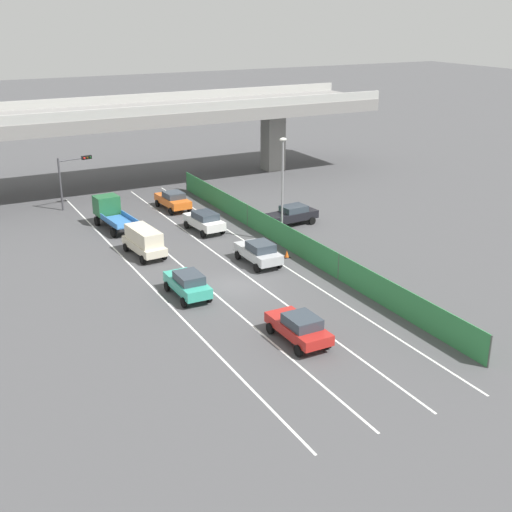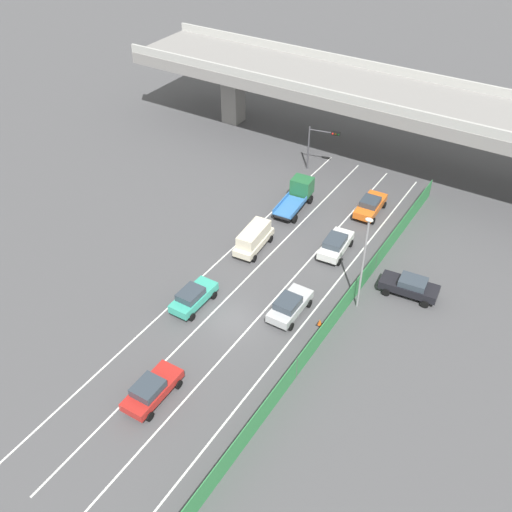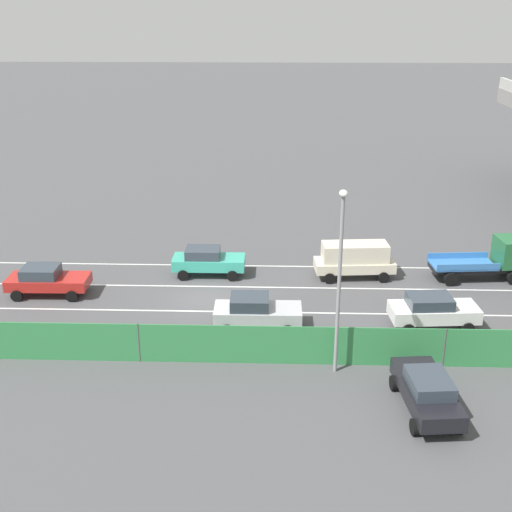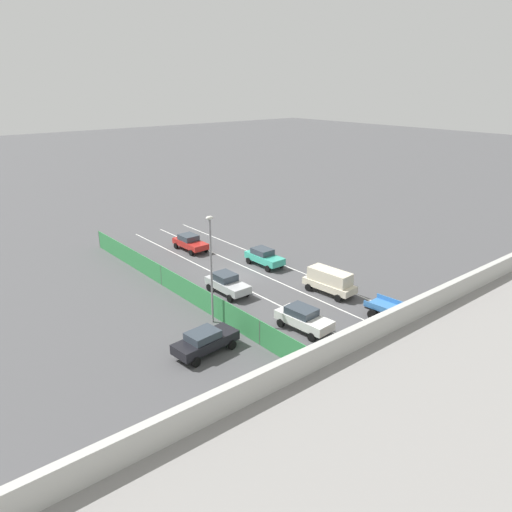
# 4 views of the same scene
# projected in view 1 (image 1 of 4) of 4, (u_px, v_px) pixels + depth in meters

# --- Properties ---
(ground_plane) EXTENTS (300.00, 300.00, 0.00)m
(ground_plane) POSITION_uv_depth(u_px,v_px,m) (233.00, 286.00, 45.05)
(ground_plane) COLOR #4C4C4F
(lane_line_left_edge) EXTENTS (0.14, 44.94, 0.01)m
(lane_line_left_edge) POSITION_uv_depth(u_px,v_px,m) (141.00, 276.00, 46.62)
(lane_line_left_edge) COLOR silver
(lane_line_left_edge) RESTS_ON ground
(lane_line_mid_left) EXTENTS (0.14, 44.94, 0.01)m
(lane_line_mid_left) POSITION_uv_depth(u_px,v_px,m) (185.00, 268.00, 48.04)
(lane_line_mid_left) COLOR silver
(lane_line_mid_left) RESTS_ON ground
(lane_line_mid_right) EXTENTS (0.14, 44.94, 0.01)m
(lane_line_mid_right) POSITION_uv_depth(u_px,v_px,m) (226.00, 261.00, 49.47)
(lane_line_mid_right) COLOR silver
(lane_line_mid_right) RESTS_ON ground
(lane_line_right_edge) EXTENTS (0.14, 44.94, 0.01)m
(lane_line_right_edge) POSITION_uv_depth(u_px,v_px,m) (265.00, 254.00, 50.89)
(lane_line_right_edge) COLOR silver
(lane_line_right_edge) RESTS_ON ground
(elevated_overpass) EXTENTS (59.88, 9.85, 8.80)m
(elevated_overpass) POSITION_uv_depth(u_px,v_px,m) (104.00, 120.00, 66.63)
(elevated_overpass) COLOR gray
(elevated_overpass) RESTS_ON ground
(green_fence) EXTENTS (0.10, 41.04, 1.87)m
(green_fence) POSITION_uv_depth(u_px,v_px,m) (288.00, 238.00, 51.44)
(green_fence) COLOR #338447
(green_fence) RESTS_ON ground
(car_sedan_red) EXTENTS (2.12, 4.47, 1.65)m
(car_sedan_red) POSITION_uv_depth(u_px,v_px,m) (299.00, 327.00, 37.21)
(car_sedan_red) COLOR red
(car_sedan_red) RESTS_ON ground
(car_sedan_silver) EXTENTS (2.05, 4.36, 1.73)m
(car_sedan_silver) POSITION_uv_depth(u_px,v_px,m) (259.00, 252.00, 48.55)
(car_sedan_silver) COLOR #B7BABC
(car_sedan_silver) RESTS_ON ground
(car_taxi_teal) EXTENTS (1.94, 4.27, 1.69)m
(car_taxi_teal) POSITION_uv_depth(u_px,v_px,m) (188.00, 283.00, 43.01)
(car_taxi_teal) COLOR teal
(car_taxi_teal) RESTS_ON ground
(car_van_cream) EXTENTS (2.24, 4.77, 2.12)m
(car_van_cream) POSITION_uv_depth(u_px,v_px,m) (144.00, 240.00, 50.15)
(car_van_cream) COLOR beige
(car_van_cream) RESTS_ON ground
(car_hatchback_white) EXTENTS (2.29, 4.46, 1.70)m
(car_hatchback_white) POSITION_uv_depth(u_px,v_px,m) (204.00, 221.00, 55.68)
(car_hatchback_white) COLOR silver
(car_hatchback_white) RESTS_ON ground
(car_taxi_orange) EXTENTS (2.21, 4.62, 1.68)m
(car_taxi_orange) POSITION_uv_depth(u_px,v_px,m) (173.00, 200.00, 61.80)
(car_taxi_orange) COLOR orange
(car_taxi_orange) RESTS_ON ground
(flatbed_truck_blue) EXTENTS (2.58, 5.60, 2.46)m
(flatbed_truck_blue) POSITION_uv_depth(u_px,v_px,m) (111.00, 212.00, 56.89)
(flatbed_truck_blue) COLOR black
(flatbed_truck_blue) RESTS_ON ground
(parked_sedan_dark) EXTENTS (4.70, 2.33, 1.67)m
(parked_sedan_dark) POSITION_uv_depth(u_px,v_px,m) (292.00, 214.00, 57.40)
(parked_sedan_dark) COLOR black
(parked_sedan_dark) RESTS_ON ground
(traffic_light) EXTENTS (3.29, 0.90, 4.84)m
(traffic_light) POSITION_uv_depth(u_px,v_px,m) (72.00, 171.00, 61.34)
(traffic_light) COLOR #47474C
(traffic_light) RESTS_ON ground
(street_lamp) EXTENTS (0.60, 0.36, 8.28)m
(street_lamp) POSITION_uv_depth(u_px,v_px,m) (282.00, 181.00, 51.94)
(street_lamp) COLOR gray
(street_lamp) RESTS_ON ground
(traffic_cone) EXTENTS (0.47, 0.47, 0.56)m
(traffic_cone) POSITION_uv_depth(u_px,v_px,m) (287.00, 254.00, 50.07)
(traffic_cone) COLOR orange
(traffic_cone) RESTS_ON ground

